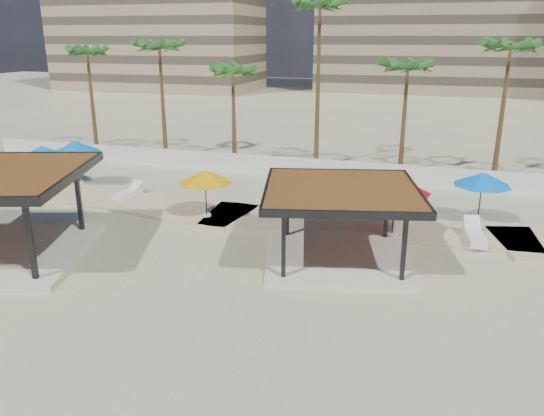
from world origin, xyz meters
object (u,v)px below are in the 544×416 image
at_px(umbrella_c, 396,185).
at_px(lounger_b, 474,236).
at_px(umbrella_a, 42,151).
at_px(lounger_a, 128,193).
at_px(pavilion_central, 340,217).

distance_m(umbrella_c, lounger_b, 4.31).
bearing_deg(lounger_b, umbrella_a, 75.89).
relative_size(umbrella_c, lounger_a, 1.82).
distance_m(umbrella_a, lounger_a, 7.22).
height_order(pavilion_central, umbrella_a, pavilion_central).
xyz_separation_m(umbrella_a, umbrella_c, (22.06, -3.38, 0.49)).
relative_size(pavilion_central, lounger_b, 3.24).
height_order(umbrella_a, umbrella_c, umbrella_c).
bearing_deg(lounger_a, pavilion_central, -97.77).
bearing_deg(pavilion_central, lounger_b, 18.46).
distance_m(pavilion_central, lounger_a, 14.21).
relative_size(umbrella_a, lounger_a, 1.31).
height_order(pavilion_central, umbrella_c, pavilion_central).
xyz_separation_m(lounger_a, lounger_b, (18.84, -1.45, 0.03)).
height_order(lounger_a, lounger_b, lounger_b).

